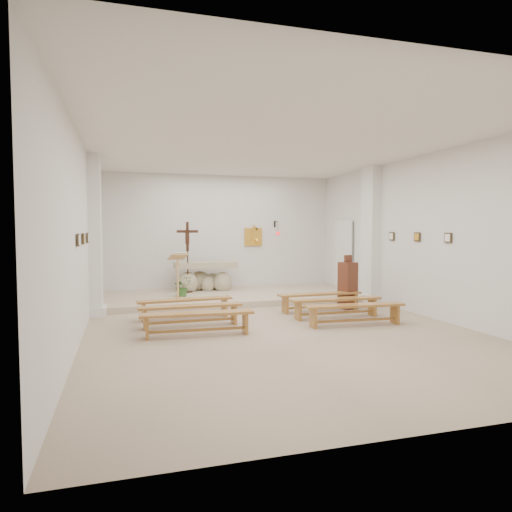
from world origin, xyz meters
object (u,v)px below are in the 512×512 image
object	(u,v)px
bench_right_front	(320,297)
bench_right_second	(336,303)
bench_left_second	(191,310)
lectern	(178,276)
bench_right_third	(355,310)
donation_pedestal	(348,285)
crucifix_stand	(188,252)
bench_left_third	(197,318)
altar	(205,278)
bench_left_front	(185,304)

from	to	relation	value
bench_right_front	bench_right_second	world-z (taller)	same
bench_right_second	bench_left_second	bearing A→B (deg)	-179.69
lectern	bench_right_third	xyz separation A→B (m)	(3.06, -3.29, -0.42)
donation_pedestal	bench_left_second	xyz separation A→B (m)	(-3.88, -0.96, -0.25)
bench_right_front	bench_right_third	world-z (taller)	same
lectern	bench_right_second	size ratio (longest dim) A/B	0.59
crucifix_stand	bench_left_third	size ratio (longest dim) A/B	0.96
bench_left_second	bench_right_third	bearing A→B (deg)	-15.94
altar	donation_pedestal	size ratio (longest dim) A/B	1.36
bench_right_front	bench_right_third	size ratio (longest dim) A/B	1.00
crucifix_stand	bench_right_front	size ratio (longest dim) A/B	0.96
crucifix_stand	bench_left_second	size ratio (longest dim) A/B	0.96
bench_left_front	lectern	bearing A→B (deg)	83.60
donation_pedestal	bench_left_third	world-z (taller)	donation_pedestal
lectern	bench_right_front	world-z (taller)	lectern
bench_right_front	bench_left_third	distance (m)	3.51
altar	bench_left_front	distance (m)	3.32
altar	bench_left_third	size ratio (longest dim) A/B	0.86
bench_left_second	bench_left_third	size ratio (longest dim) A/B	1.00
lectern	bench_left_front	world-z (taller)	lectern
altar	crucifix_stand	size ratio (longest dim) A/B	0.90
bench_right_front	bench_left_second	world-z (taller)	same
bench_left_third	bench_right_third	bearing A→B (deg)	2.64
altar	lectern	xyz separation A→B (m)	(-0.93, -1.53, 0.24)
bench_left_third	bench_right_second	bearing A→B (deg)	17.55
bench_left_second	crucifix_stand	bearing A→B (deg)	82.03
bench_left_second	bench_left_third	xyz separation A→B (m)	(0.00, -0.83, 0.00)
bench_left_second	bench_right_third	distance (m)	3.21
bench_left_second	bench_right_second	xyz separation A→B (m)	(3.10, 0.00, 0.00)
bench_left_front	bench_left_third	distance (m)	1.65
donation_pedestal	bench_right_third	bearing A→B (deg)	-131.82
altar	bench_right_second	xyz separation A→B (m)	(2.13, -4.00, -0.18)
lectern	bench_left_second	distance (m)	2.50
altar	crucifix_stand	xyz separation A→B (m)	(-0.52, -0.26, 0.78)
lectern	bench_right_second	xyz separation A→B (m)	(3.06, -2.47, -0.42)
altar	bench_right_third	xyz separation A→B (m)	(2.13, -4.82, -0.18)
lectern	bench_right_third	world-z (taller)	lectern
crucifix_stand	bench_right_third	size ratio (longest dim) A/B	0.96
bench_right_third	bench_right_front	bearing A→B (deg)	93.13
bench_right_second	bench_left_third	bearing A→B (deg)	-164.77
bench_right_third	donation_pedestal	bearing A→B (deg)	69.73
crucifix_stand	bench_left_front	xyz separation A→B (m)	(-0.45, -2.91, -0.95)
altar	bench_right_second	bearing A→B (deg)	-61.33
donation_pedestal	bench_left_front	size ratio (longest dim) A/B	0.63
crucifix_stand	bench_right_front	bearing A→B (deg)	-31.99
bench_left_second	bench_right_second	size ratio (longest dim) A/B	1.00
lectern	bench_left_second	world-z (taller)	lectern
lectern	bench_left_front	bearing A→B (deg)	-106.06
crucifix_stand	bench_left_second	distance (m)	3.88
donation_pedestal	bench_right_second	world-z (taller)	donation_pedestal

